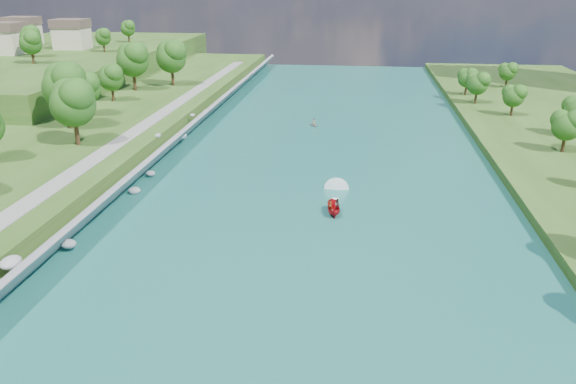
# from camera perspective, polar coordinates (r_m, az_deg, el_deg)

# --- Properties ---
(ground) EXTENTS (260.00, 260.00, 0.00)m
(ground) POSITION_cam_1_polar(r_m,az_deg,el_deg) (64.19, 1.30, -5.43)
(ground) COLOR #2D5119
(ground) RESTS_ON ground
(river_water) EXTENTS (55.00, 240.00, 0.10)m
(river_water) POSITION_cam_1_polar(r_m,az_deg,el_deg) (82.50, 2.77, 0.74)
(river_water) COLOR #185C53
(river_water) RESTS_ON ground
(ridge_west) EXTENTS (60.00, 120.00, 9.00)m
(ridge_west) POSITION_cam_1_polar(r_m,az_deg,el_deg) (177.63, -23.12, 11.54)
(ridge_west) COLOR #2D5119
(ridge_west) RESTS_ON ground
(riprap_bank) EXTENTS (4.54, 236.00, 4.28)m
(riprap_bank) POSITION_cam_1_polar(r_m,az_deg,el_deg) (86.59, -14.60, 2.29)
(riprap_bank) COLOR slate
(riprap_bank) RESTS_ON ground
(riverside_path) EXTENTS (3.00, 200.00, 0.10)m
(riverside_path) POSITION_cam_1_polar(r_m,az_deg,el_deg) (89.75, -18.38, 3.71)
(riverside_path) COLOR gray
(riverside_path) RESTS_ON berm_west
(ridge_houses) EXTENTS (29.50, 29.50, 8.40)m
(ridge_houses) POSITION_cam_1_polar(r_m,az_deg,el_deg) (184.07, -24.46, 14.42)
(ridge_houses) COLOR beige
(ridge_houses) RESTS_ON ridge_west
(trees_west) EXTENTS (16.35, 151.32, 13.77)m
(trees_west) POSITION_cam_1_polar(r_m,az_deg,el_deg) (93.47, -24.92, 7.15)
(trees_west) COLOR #184D14
(trees_west) RESTS_ON berm_west
(trees_ridge) EXTENTS (21.18, 54.43, 9.54)m
(trees_ridge) POSITION_cam_1_polar(r_m,az_deg,el_deg) (169.43, -21.67, 14.40)
(trees_ridge) COLOR #184D14
(trees_ridge) RESTS_ON ridge_west
(motorboat) EXTENTS (3.60, 18.92, 2.00)m
(motorboat) POSITION_cam_1_polar(r_m,az_deg,el_deg) (73.65, 4.70, -1.26)
(motorboat) COLOR #AD0D14
(motorboat) RESTS_ON river_water
(raft) EXTENTS (2.96, 3.25, 1.58)m
(raft) POSITION_cam_1_polar(r_m,az_deg,el_deg) (115.81, 2.66, 6.90)
(raft) COLOR gray
(raft) RESTS_ON river_water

